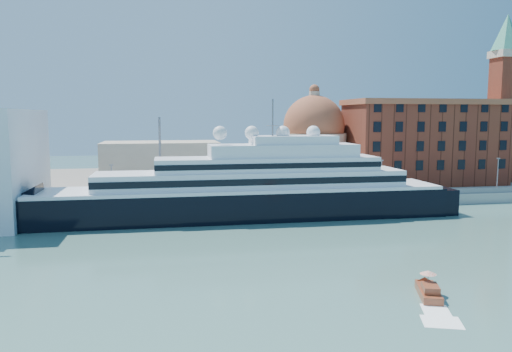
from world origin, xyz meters
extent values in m
plane|color=#3A645D|center=(0.00, 0.00, 0.00)|extent=(400.00, 400.00, 0.00)
cube|color=gray|center=(0.00, 34.00, 1.25)|extent=(180.00, 10.00, 2.50)
cube|color=slate|center=(0.00, 75.00, 1.00)|extent=(260.00, 72.00, 2.00)
cube|color=slate|center=(0.00, 29.50, 3.10)|extent=(180.00, 0.10, 1.20)
cube|color=black|center=(-3.87, 23.00, 2.36)|extent=(83.62, 12.86, 6.97)
cone|color=black|center=(-47.82, 23.00, 2.36)|extent=(10.72, 12.86, 12.86)
cube|color=black|center=(37.94, 23.00, 2.14)|extent=(6.43, 11.79, 6.43)
cube|color=white|center=(-3.87, 23.00, 6.11)|extent=(81.47, 13.08, 0.64)
cube|color=white|center=(-1.72, 23.00, 8.04)|extent=(62.18, 10.72, 3.22)
cube|color=black|center=(-1.72, 17.64, 8.04)|extent=(62.18, 0.15, 1.29)
cube|color=white|center=(1.49, 23.00, 11.04)|extent=(45.03, 9.65, 2.79)
cube|color=white|center=(4.71, 23.00, 13.72)|extent=(30.02, 8.58, 2.57)
cube|color=white|center=(6.85, 23.00, 15.87)|extent=(17.15, 7.50, 1.72)
cylinder|color=slate|center=(2.56, 23.00, 20.37)|extent=(0.32, 0.32, 7.50)
sphere|color=white|center=(-8.16, 23.00, 17.37)|extent=(2.79, 2.79, 2.79)
sphere|color=white|center=(-1.72, 23.00, 17.37)|extent=(2.79, 2.79, 2.79)
sphere|color=white|center=(4.71, 23.00, 17.37)|extent=(2.79, 2.79, 2.79)
sphere|color=white|center=(11.14, 23.00, 17.37)|extent=(2.79, 2.79, 2.79)
cube|color=white|center=(-43.98, 22.94, 0.58)|extent=(12.26, 7.39, 1.55)
cube|color=white|center=(-42.15, 23.56, 1.84)|extent=(4.45, 3.54, 1.16)
cube|color=maroon|center=(10.52, -24.97, 0.37)|extent=(4.15, 6.75, 1.07)
cube|color=maroon|center=(10.16, -25.98, 1.28)|extent=(2.50, 3.08, 0.85)
cylinder|color=slate|center=(10.69, -24.47, 1.71)|extent=(0.06, 0.06, 1.71)
cone|color=#E0411A|center=(10.69, -24.47, 2.67)|extent=(1.92, 1.92, 0.43)
cube|color=maroon|center=(52.00, 52.00, 13.00)|extent=(42.00, 18.00, 22.00)
cube|color=brown|center=(52.00, 52.00, 24.50)|extent=(43.00, 19.00, 1.50)
cube|color=maroon|center=(76.00, 52.00, 19.50)|extent=(6.00, 6.00, 35.00)
cube|color=beige|center=(76.00, 52.00, 38.00)|extent=(7.00, 7.00, 2.00)
cone|color=#44967A|center=(76.00, 52.00, 44.00)|extent=(8.40, 8.40, 10.00)
cylinder|color=beige|center=(22.00, 58.00, 9.00)|extent=(18.00, 18.00, 14.00)
sphere|color=brown|center=(22.00, 58.00, 18.00)|extent=(17.00, 17.00, 17.00)
cylinder|color=beige|center=(22.00, 58.00, 26.00)|extent=(3.00, 3.00, 3.00)
cube|color=beige|center=(8.00, 56.00, 7.00)|extent=(18.00, 14.00, 10.00)
cube|color=beige|center=(-20.00, 58.00, 8.00)|extent=(30.00, 16.00, 12.00)
cylinder|color=slate|center=(-30.00, 31.00, 6.50)|extent=(0.24, 0.24, 8.00)
cube|color=slate|center=(-30.00, 31.00, 10.60)|extent=(0.80, 0.30, 0.25)
cylinder|color=slate|center=(0.00, 31.00, 6.50)|extent=(0.24, 0.24, 8.00)
cube|color=slate|center=(0.00, 31.00, 10.60)|extent=(0.80, 0.30, 0.25)
cylinder|color=slate|center=(30.00, 31.00, 6.50)|extent=(0.24, 0.24, 8.00)
cube|color=slate|center=(30.00, 31.00, 10.60)|extent=(0.80, 0.30, 0.25)
cylinder|color=slate|center=(60.00, 31.00, 6.50)|extent=(0.24, 0.24, 8.00)
cube|color=slate|center=(60.00, 31.00, 10.60)|extent=(0.80, 0.30, 0.25)
cylinder|color=slate|center=(-20.00, 33.00, 11.50)|extent=(0.50, 0.50, 18.00)
camera|label=1|loc=(-19.15, -75.89, 20.60)|focal=35.00mm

